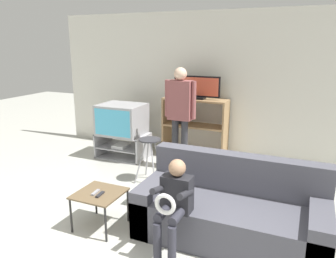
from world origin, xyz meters
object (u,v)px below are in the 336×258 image
television_main (122,119)px  folding_stool (150,148)px  television_flat (197,88)px  remote_control_white (96,192)px  snack_table (100,196)px  couch (231,212)px  remote_control_black (100,194)px  tv_stand (123,146)px  media_shelf (195,128)px  person_standing_adult (180,109)px  person_seated_child (174,200)px

television_main → folding_stool: (0.95, -0.78, -0.19)m
television_flat → remote_control_white: bearing=-95.1°
snack_table → remote_control_white: size_ratio=3.50×
couch → remote_control_black: bearing=-161.3°
television_flat → snack_table: bearing=-94.5°
tv_stand → media_shelf: size_ratio=0.78×
snack_table → tv_stand: bearing=115.2°
media_shelf → snack_table: size_ratio=2.29×
remote_control_white → person_standing_adult: (0.18, 2.08, 0.59)m
folding_stool → person_seated_child: size_ratio=0.70×
television_main → folding_stool: 1.24m
remote_control_black → couch: (1.35, 0.46, -0.14)m
television_main → media_shelf: 1.33m
media_shelf → television_flat: size_ratio=1.38×
couch → folding_stool: bearing=146.3°
person_standing_adult → folding_stool: bearing=-108.1°
folding_stool → person_standing_adult: size_ratio=0.40×
person_seated_child → remote_control_white: bearing=175.7°
person_standing_adult → person_seated_child: person_standing_adult is taller
media_shelf → person_standing_adult: 0.80m
television_main → television_flat: size_ratio=0.94×
couch → person_seated_child: size_ratio=2.03×
folding_stool → tv_stand: bearing=140.8°
person_standing_adult → person_seated_child: bearing=-69.7°
tv_stand → television_main: television_main is taller
folding_stool → remote_control_white: bearing=-88.5°
person_standing_adult → tv_stand: bearing=174.7°
tv_stand → remote_control_white: (0.99, -2.19, 0.21)m
tv_stand → person_seated_child: person_seated_child is taller
couch → tv_stand: bearing=144.1°
snack_table → television_flat: bearing=85.5°
tv_stand → television_main: (-0.00, 0.00, 0.50)m
television_main → remote_control_black: bearing=-64.2°
remote_control_black → person_seated_child: 0.91m
remote_control_white → person_standing_adult: bearing=79.1°
couch → snack_table: bearing=-163.8°
television_main → remote_control_white: (0.99, -2.19, -0.28)m
snack_table → remote_control_black: bearing=-48.3°
television_main → couch: 3.02m
tv_stand → remote_control_black: tv_stand is taller
media_shelf → tv_stand: bearing=-156.0°
tv_stand → remote_control_white: size_ratio=6.26×
folding_stool → television_flat: bearing=77.9°
media_shelf → remote_control_white: (-0.22, -2.72, -0.13)m
snack_table → person_seated_child: size_ratio=0.52×
media_shelf → snack_table: bearing=-94.0°
snack_table → remote_control_white: 0.07m
television_flat → person_seated_child: 2.97m
folding_stool → person_standing_adult: person_standing_adult is taller
person_standing_adult → couch: bearing=-52.7°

